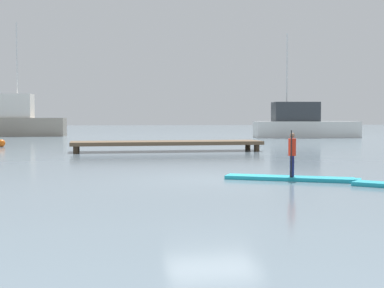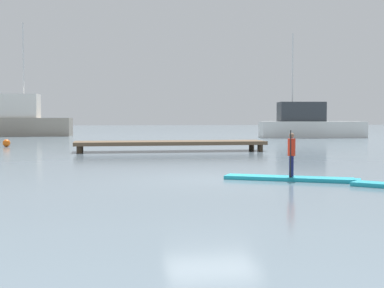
{
  "view_description": "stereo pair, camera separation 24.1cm",
  "coord_description": "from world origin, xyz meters",
  "views": [
    {
      "loc": [
        -3.31,
        -14.58,
        1.65
      ],
      "look_at": [
        -0.31,
        1.38,
        0.9
      ],
      "focal_mm": 51.65,
      "sensor_mm": 36.0,
      "label": 1
    },
    {
      "loc": [
        -3.08,
        -14.63,
        1.65
      ],
      "look_at": [
        -0.31,
        1.38,
        0.9
      ],
      "focal_mm": 51.65,
      "sensor_mm": 36.0,
      "label": 2
    }
  ],
  "objects": [
    {
      "name": "paddleboard_near",
      "position": [
        2.01,
        -0.67,
        0.05
      ],
      "size": [
        3.39,
        2.17,
        0.1
      ],
      "color": "#1E9EB2",
      "rests_on": "ground"
    },
    {
      "name": "fishing_boat_green_midground",
      "position": [
        14.93,
        30.5,
        1.16
      ],
      "size": [
        9.15,
        3.98,
        8.91
      ],
      "color": "silver",
      "rests_on": "ground"
    },
    {
      "name": "floating_dock",
      "position": [
        0.55,
        12.76,
        0.42
      ],
      "size": [
        9.48,
        2.16,
        0.52
      ],
      "color": "brown",
      "rests_on": "ground"
    },
    {
      "name": "mooring_buoy_near",
      "position": [
        -8.27,
        18.79,
        0.22
      ],
      "size": [
        0.44,
        0.44,
        0.44
      ],
      "primitive_type": "sphere",
      "color": "orange",
      "rests_on": "ground"
    },
    {
      "name": "fishing_boat_white_large",
      "position": [
        -10.85,
        39.11,
        1.46
      ],
      "size": [
        11.14,
        3.73,
        10.58
      ],
      "color": "#9E9384",
      "rests_on": "ground"
    },
    {
      "name": "ground_plane",
      "position": [
        0.0,
        0.0,
        0.0
      ],
      "size": [
        240.0,
        240.0,
        0.0
      ],
      "primitive_type": "plane",
      "color": "slate"
    },
    {
      "name": "paddler_child_solo",
      "position": [
        2.01,
        -0.68,
        0.76
      ],
      "size": [
        0.28,
        0.37,
        1.24
      ],
      "color": "#19194C",
      "rests_on": "paddleboard_near"
    }
  ]
}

